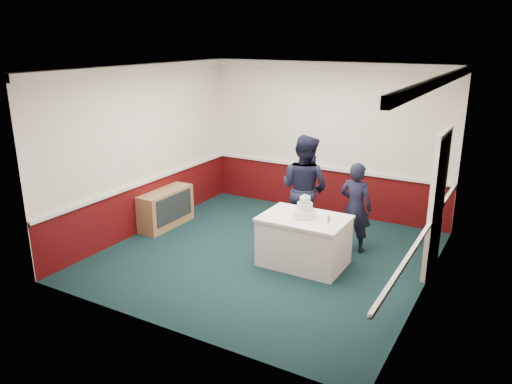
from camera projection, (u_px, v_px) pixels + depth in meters
The scene contains 9 objects.
ground at pixel (266, 255), 8.23m from camera, with size 5.00×5.00×0.00m, color #112928.
room_shell at pixel (289, 132), 8.11m from camera, with size 5.00×5.00×3.00m.
sideboard at pixel (166, 208), 9.40m from camera, with size 0.41×1.20×0.70m.
cake_table at pixel (304, 240), 7.79m from camera, with size 1.32×0.92×0.79m.
wedding_cake at pixel (305, 210), 7.64m from camera, with size 0.35×0.35×0.36m.
cake_knife at pixel (297, 221), 7.53m from camera, with size 0.01×0.22×0.01m, color silver.
champagne_flute at pixel (329, 220), 7.17m from camera, with size 0.05×0.05×0.21m.
person_man at pixel (304, 188), 8.60m from camera, with size 0.91×0.71×1.88m, color black.
person_woman at pixel (355, 207), 8.21m from camera, with size 0.55×0.36×1.52m, color black.
Camera 1 is at (3.58, -6.63, 3.47)m, focal length 35.00 mm.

